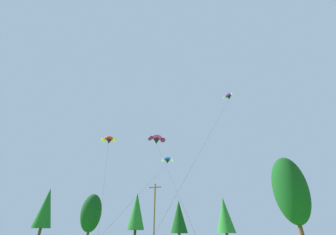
{
  "coord_description": "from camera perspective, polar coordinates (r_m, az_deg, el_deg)",
  "views": [
    {
      "loc": [
        7.16,
        5.05,
        2.03
      ],
      "look_at": [
        1.03,
        23.86,
        12.83
      ],
      "focal_mm": 22.84,
      "sensor_mm": 36.0,
      "label": 1
    }
  ],
  "objects": [
    {
      "name": "treeline_tree_e",
      "position": [
        45.24,
        14.85,
        -23.82
      ],
      "size": [
        3.41,
        3.41,
        8.24
      ],
      "color": "#472D19",
      "rests_on": "ground_plane"
    },
    {
      "name": "utility_pole",
      "position": [
        39.02,
        -3.66,
        -23.96
      ],
      "size": [
        2.2,
        0.26,
        9.81
      ],
      "color": "brown",
      "rests_on": "ground_plane"
    },
    {
      "name": "parafoil_kite_mid_purple",
      "position": [
        40.93,
        15.88,
        5.38
      ],
      "size": [
        8.04,
        19.34,
        23.22
      ],
      "color": "purple"
    },
    {
      "name": "parafoil_kite_high_blue_white",
      "position": [
        39.24,
        -0.15,
        -11.36
      ],
      "size": [
        2.48,
        17.02,
        12.68
      ],
      "color": "blue"
    },
    {
      "name": "parafoil_kite_low_red_yellow",
      "position": [
        37.42,
        -15.48,
        -5.82
      ],
      "size": [
        8.08,
        10.06,
        14.96
      ],
      "color": "red"
    },
    {
      "name": "treeline_tree_c",
      "position": [
        54.04,
        -8.44,
        -23.43
      ],
      "size": [
        3.94,
        3.94,
        10.65
      ],
      "color": "#472D19",
      "rests_on": "ground_plane"
    },
    {
      "name": "treeline_tree_a",
      "position": [
        65.19,
        -29.82,
        -20.12
      ],
      "size": [
        4.33,
        4.33,
        12.43
      ],
      "color": "#472D19",
      "rests_on": "ground_plane"
    },
    {
      "name": "treeline_tree_f",
      "position": [
        46.85,
        29.84,
        -16.33
      ],
      "size": [
        5.88,
        5.88,
        15.11
      ],
      "color": "#472D19",
      "rests_on": "ground_plane"
    },
    {
      "name": "treeline_tree_b",
      "position": [
        57.39,
        -19.82,
        -22.79
      ],
      "size": [
        4.64,
        4.64,
        10.51
      ],
      "color": "#472D19",
      "rests_on": "ground_plane"
    },
    {
      "name": "parafoil_kite_far_magenta",
      "position": [
        34.83,
        -3.06,
        -5.8
      ],
      "size": [
        10.43,
        16.23,
        15.04
      ],
      "color": "#D12893"
    },
    {
      "name": "treeline_tree_d",
      "position": [
        47.48,
        2.92,
        -24.88
      ],
      "size": [
        3.39,
        3.39,
        8.15
      ],
      "color": "#472D19",
      "rests_on": "ground_plane"
    }
  ]
}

